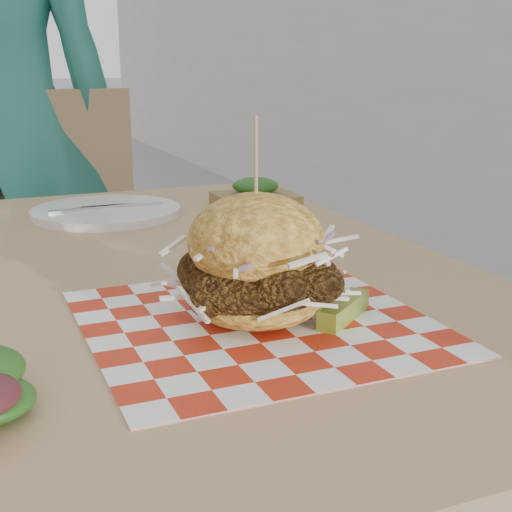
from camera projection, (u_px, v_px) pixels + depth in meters
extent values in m
cube|color=tan|center=(160.00, 281.00, 0.98)|extent=(0.80, 1.20, 0.04)
cylinder|color=#333338|center=(244.00, 352.00, 1.69)|extent=(0.05, 0.05, 0.71)
cube|color=tan|center=(76.00, 294.00, 1.81)|extent=(0.48, 0.48, 0.04)
cube|color=tan|center=(45.00, 185.00, 1.90)|extent=(0.42, 0.11, 0.50)
cylinder|color=#333338|center=(32.00, 426.00, 1.63)|extent=(0.03, 0.03, 0.43)
cylinder|color=#333338|center=(174.00, 389.00, 1.82)|extent=(0.03, 0.03, 0.43)
cylinder|color=#333338|center=(120.00, 343.00, 2.11)|extent=(0.03, 0.03, 0.43)
cube|color=red|center=(256.00, 322.00, 0.77)|extent=(0.36, 0.36, 0.00)
ellipsoid|color=#F0B943|center=(256.00, 299.00, 0.77)|extent=(0.14, 0.14, 0.05)
ellipsoid|color=brown|center=(256.00, 282.00, 0.76)|extent=(0.16, 0.14, 0.08)
ellipsoid|color=#F0B943|center=(256.00, 241.00, 0.75)|extent=(0.15, 0.15, 0.10)
cylinder|color=tan|center=(256.00, 170.00, 0.73)|extent=(0.00, 0.00, 0.11)
cube|color=#99A931|center=(344.00, 310.00, 0.77)|extent=(0.09, 0.08, 0.02)
cylinder|color=white|center=(106.00, 212.00, 1.30)|extent=(0.27, 0.27, 0.01)
cube|color=silver|center=(90.00, 208.00, 1.29)|extent=(0.15, 0.03, 0.00)
cube|color=silver|center=(122.00, 206.00, 1.31)|extent=(0.15, 0.03, 0.00)
cube|color=olive|center=(255.00, 200.00, 1.38)|extent=(0.15, 0.12, 0.02)
ellipsoid|color=#194413|center=(255.00, 186.00, 1.38)|extent=(0.09, 0.09, 0.03)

